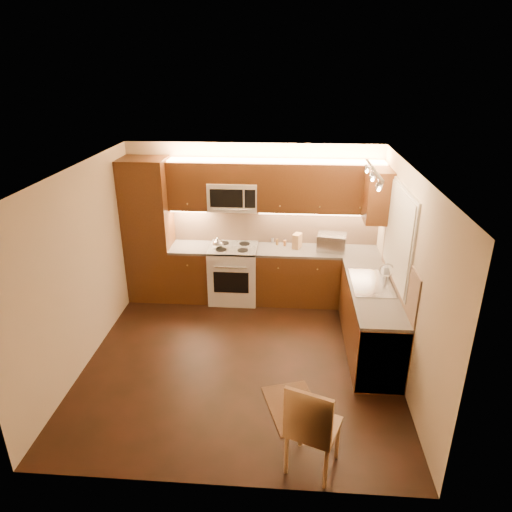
# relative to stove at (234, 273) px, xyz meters

# --- Properties ---
(floor) EXTENTS (4.00, 4.00, 0.01)m
(floor) POSITION_rel_stove_xyz_m (0.30, -1.68, -0.46)
(floor) COLOR black
(floor) RESTS_ON ground
(ceiling) EXTENTS (4.00, 4.00, 0.01)m
(ceiling) POSITION_rel_stove_xyz_m (0.30, -1.68, 2.04)
(ceiling) COLOR beige
(ceiling) RESTS_ON ground
(wall_back) EXTENTS (4.00, 0.01, 2.50)m
(wall_back) POSITION_rel_stove_xyz_m (0.30, 0.32, 0.79)
(wall_back) COLOR #C8B293
(wall_back) RESTS_ON ground
(wall_front) EXTENTS (4.00, 0.01, 2.50)m
(wall_front) POSITION_rel_stove_xyz_m (0.30, -3.67, 0.79)
(wall_front) COLOR #C8B293
(wall_front) RESTS_ON ground
(wall_left) EXTENTS (0.01, 4.00, 2.50)m
(wall_left) POSITION_rel_stove_xyz_m (-1.70, -1.68, 0.79)
(wall_left) COLOR #C8B293
(wall_left) RESTS_ON ground
(wall_right) EXTENTS (0.01, 4.00, 2.50)m
(wall_right) POSITION_rel_stove_xyz_m (2.30, -1.68, 0.79)
(wall_right) COLOR #C8B293
(wall_right) RESTS_ON ground
(pantry) EXTENTS (0.70, 0.60, 2.30)m
(pantry) POSITION_rel_stove_xyz_m (-1.35, 0.02, 0.69)
(pantry) COLOR #45250E
(pantry) RESTS_ON floor
(base_cab_back_left) EXTENTS (0.62, 0.60, 0.86)m
(base_cab_back_left) POSITION_rel_stove_xyz_m (-0.69, 0.02, -0.03)
(base_cab_back_left) COLOR #45250E
(base_cab_back_left) RESTS_ON floor
(counter_back_left) EXTENTS (0.62, 0.60, 0.04)m
(counter_back_left) POSITION_rel_stove_xyz_m (-0.69, 0.02, 0.42)
(counter_back_left) COLOR #3D3A38
(counter_back_left) RESTS_ON base_cab_back_left
(base_cab_back_right) EXTENTS (1.92, 0.60, 0.86)m
(base_cab_back_right) POSITION_rel_stove_xyz_m (1.34, 0.02, -0.03)
(base_cab_back_right) COLOR #45250E
(base_cab_back_right) RESTS_ON floor
(counter_back_right) EXTENTS (1.92, 0.60, 0.04)m
(counter_back_right) POSITION_rel_stove_xyz_m (1.34, 0.02, 0.42)
(counter_back_right) COLOR #3D3A38
(counter_back_right) RESTS_ON base_cab_back_right
(base_cab_right) EXTENTS (0.60, 2.00, 0.86)m
(base_cab_right) POSITION_rel_stove_xyz_m (2.00, -1.28, -0.03)
(base_cab_right) COLOR #45250E
(base_cab_right) RESTS_ON floor
(counter_right) EXTENTS (0.60, 2.00, 0.04)m
(counter_right) POSITION_rel_stove_xyz_m (2.00, -1.28, 0.42)
(counter_right) COLOR #3D3A38
(counter_right) RESTS_ON base_cab_right
(dishwasher) EXTENTS (0.58, 0.60, 0.84)m
(dishwasher) POSITION_rel_stove_xyz_m (2.00, -1.98, -0.03)
(dishwasher) COLOR silver
(dishwasher) RESTS_ON floor
(backsplash_back) EXTENTS (3.30, 0.02, 0.60)m
(backsplash_back) POSITION_rel_stove_xyz_m (0.65, 0.31, 0.74)
(backsplash_back) COLOR tan
(backsplash_back) RESTS_ON wall_back
(backsplash_right) EXTENTS (0.02, 2.00, 0.60)m
(backsplash_right) POSITION_rel_stove_xyz_m (2.29, -1.28, 0.74)
(backsplash_right) COLOR tan
(backsplash_right) RESTS_ON wall_right
(upper_cab_back_left) EXTENTS (0.62, 0.35, 0.75)m
(upper_cab_back_left) POSITION_rel_stove_xyz_m (-0.69, 0.15, 1.42)
(upper_cab_back_left) COLOR #45250E
(upper_cab_back_left) RESTS_ON wall_back
(upper_cab_back_right) EXTENTS (1.92, 0.35, 0.75)m
(upper_cab_back_right) POSITION_rel_stove_xyz_m (1.34, 0.15, 1.42)
(upper_cab_back_right) COLOR #45250E
(upper_cab_back_right) RESTS_ON wall_back
(upper_cab_bridge) EXTENTS (0.76, 0.35, 0.31)m
(upper_cab_bridge) POSITION_rel_stove_xyz_m (0.00, 0.15, 1.63)
(upper_cab_bridge) COLOR #45250E
(upper_cab_bridge) RESTS_ON wall_back
(upper_cab_right_corner) EXTENTS (0.35, 0.50, 0.75)m
(upper_cab_right_corner) POSITION_rel_stove_xyz_m (2.12, -0.28, 1.42)
(upper_cab_right_corner) COLOR #45250E
(upper_cab_right_corner) RESTS_ON wall_right
(stove) EXTENTS (0.76, 0.65, 0.92)m
(stove) POSITION_rel_stove_xyz_m (0.00, 0.00, 0.00)
(stove) COLOR silver
(stove) RESTS_ON floor
(microwave) EXTENTS (0.76, 0.38, 0.44)m
(microwave) POSITION_rel_stove_xyz_m (0.00, 0.14, 1.26)
(microwave) COLOR silver
(microwave) RESTS_ON wall_back
(window_frame) EXTENTS (0.03, 1.44, 1.24)m
(window_frame) POSITION_rel_stove_xyz_m (2.29, -1.12, 1.14)
(window_frame) COLOR silver
(window_frame) RESTS_ON wall_right
(window_blinds) EXTENTS (0.02, 1.36, 1.16)m
(window_blinds) POSITION_rel_stove_xyz_m (2.27, -1.12, 1.14)
(window_blinds) COLOR silver
(window_blinds) RESTS_ON wall_right
(sink) EXTENTS (0.52, 0.86, 0.15)m
(sink) POSITION_rel_stove_xyz_m (2.00, -1.12, 0.52)
(sink) COLOR silver
(sink) RESTS_ON counter_right
(faucet) EXTENTS (0.20, 0.04, 0.30)m
(faucet) POSITION_rel_stove_xyz_m (2.18, -1.12, 0.59)
(faucet) COLOR silver
(faucet) RESTS_ON counter_right
(track_light_bar) EXTENTS (0.04, 1.20, 0.03)m
(track_light_bar) POSITION_rel_stove_xyz_m (1.85, -1.27, 2.00)
(track_light_bar) COLOR silver
(track_light_bar) RESTS_ON ceiling
(kettle) EXTENTS (0.20, 0.20, 0.20)m
(kettle) POSITION_rel_stove_xyz_m (-0.23, -0.07, 0.56)
(kettle) COLOR silver
(kettle) RESTS_ON stove
(toaster_oven) EXTENTS (0.49, 0.40, 0.26)m
(toaster_oven) POSITION_rel_stove_xyz_m (1.55, 0.03, 0.57)
(toaster_oven) COLOR silver
(toaster_oven) RESTS_ON counter_back_right
(knife_block) EXTENTS (0.16, 0.20, 0.24)m
(knife_block) POSITION_rel_stove_xyz_m (1.01, 0.09, 0.56)
(knife_block) COLOR #9F6E48
(knife_block) RESTS_ON counter_back_right
(spice_jar_a) EXTENTS (0.05, 0.05, 0.08)m
(spice_jar_a) POSITION_rel_stove_xyz_m (0.83, 0.26, 0.48)
(spice_jar_a) COLOR silver
(spice_jar_a) RESTS_ON counter_back_right
(spice_jar_b) EXTENTS (0.05, 0.05, 0.10)m
(spice_jar_b) POSITION_rel_stove_xyz_m (0.69, 0.19, 0.49)
(spice_jar_b) COLOR brown
(spice_jar_b) RESTS_ON counter_back_right
(spice_jar_c) EXTENTS (0.06, 0.06, 0.10)m
(spice_jar_c) POSITION_rel_stove_xyz_m (0.62, 0.26, 0.49)
(spice_jar_c) COLOR silver
(spice_jar_c) RESTS_ON counter_back_right
(spice_jar_d) EXTENTS (0.05, 0.05, 0.09)m
(spice_jar_d) POSITION_rel_stove_xyz_m (0.82, 0.16, 0.48)
(spice_jar_d) COLOR #AB6833
(spice_jar_d) RESTS_ON counter_back_right
(soap_bottle) EXTENTS (0.12, 0.12, 0.21)m
(soap_bottle) POSITION_rel_stove_xyz_m (2.22, -0.87, 0.54)
(soap_bottle) COLOR white
(soap_bottle) RESTS_ON counter_right
(rug) EXTENTS (0.78, 0.96, 0.01)m
(rug) POSITION_rel_stove_xyz_m (0.99, -2.58, -0.45)
(rug) COLOR black
(rug) RESTS_ON floor
(dining_chair) EXTENTS (0.58, 0.58, 1.01)m
(dining_chair) POSITION_rel_stove_xyz_m (1.16, -3.38, 0.05)
(dining_chair) COLOR #9F6E48
(dining_chair) RESTS_ON floor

